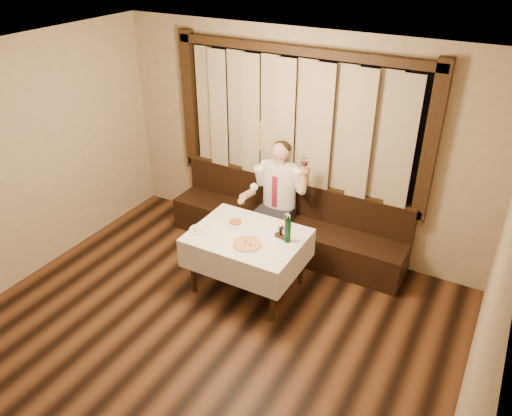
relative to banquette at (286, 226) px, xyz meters
The scene contains 10 objects.
room 2.12m from the banquette, 90.03° to the right, with size 5.01×6.01×2.81m.
banquette is the anchor object (origin of this frame).
dining_table 1.08m from the banquette, 90.00° to the right, with size 1.27×0.97×0.76m.
pizza 1.30m from the banquette, 84.96° to the right, with size 0.33×0.33×0.03m.
pasta_red 1.03m from the banquette, 105.19° to the right, with size 0.24×0.24×0.08m.
pasta_cream 1.40m from the banquette, 113.73° to the right, with size 0.23×0.23×0.08m.
green_bottle 1.19m from the banquette, 63.98° to the right, with size 0.07×0.07×0.33m.
table_wine_glass 0.98m from the banquette, 64.53° to the right, with size 0.08×0.08×0.21m.
cruet_caddy 1.08m from the banquette, 68.17° to the right, with size 0.14×0.09×0.14m.
seated_man 0.56m from the banquette, 137.04° to the right, with size 0.84×0.63×1.49m.
Camera 1 is at (2.38, -2.40, 3.79)m, focal length 35.00 mm.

